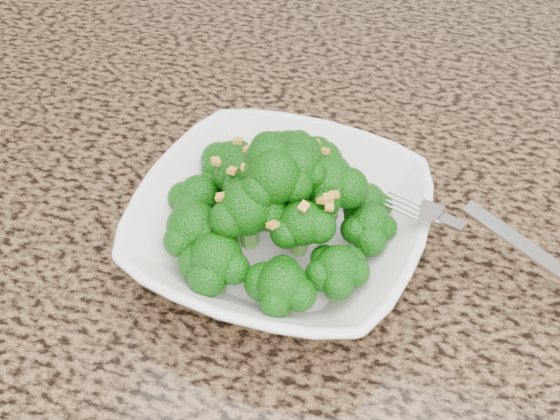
% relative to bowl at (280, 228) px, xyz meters
% --- Properties ---
extents(granite_counter, '(1.64, 1.04, 0.03)m').
position_rel_bowl_xyz_m(granite_counter, '(0.13, 0.09, -0.04)').
color(granite_counter, brown).
rests_on(granite_counter, cabinet).
extents(bowl, '(0.25, 0.25, 0.06)m').
position_rel_bowl_xyz_m(bowl, '(0.00, 0.00, 0.00)').
color(bowl, white).
rests_on(bowl, granite_counter).
extents(broccoli_pile, '(0.21, 0.21, 0.08)m').
position_rel_bowl_xyz_m(broccoli_pile, '(0.00, 0.00, 0.07)').
color(broccoli_pile, '#0F590A').
rests_on(broccoli_pile, bowl).
extents(garlic_topping, '(0.12, 0.12, 0.01)m').
position_rel_bowl_xyz_m(garlic_topping, '(0.00, 0.00, 0.11)').
color(garlic_topping, gold).
rests_on(garlic_topping, broccoli_pile).
extents(fork, '(0.18, 0.10, 0.01)m').
position_rel_bowl_xyz_m(fork, '(0.14, 0.01, 0.03)').
color(fork, silver).
rests_on(fork, bowl).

